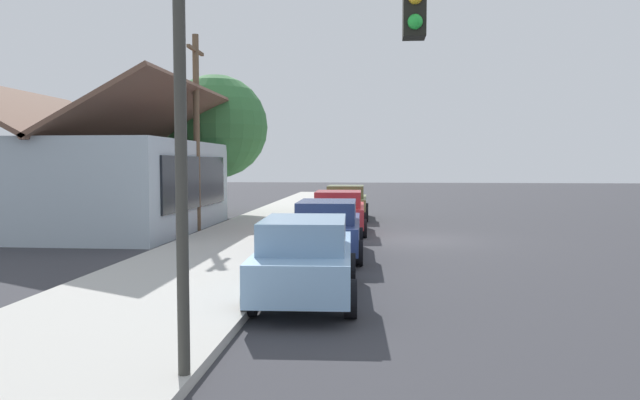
{
  "coord_description": "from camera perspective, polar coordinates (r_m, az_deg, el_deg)",
  "views": [
    {
      "loc": [
        -19.91,
        1.43,
        2.6
      ],
      "look_at": [
        -2.13,
        3.06,
        1.48
      ],
      "focal_mm": 32.68,
      "sensor_mm": 36.0,
      "label": 1
    }
  ],
  "objects": [
    {
      "name": "ground_plane",
      "position": [
        20.13,
        9.31,
        -3.88
      ],
      "size": [
        120.0,
        120.0,
        0.0
      ],
      "primitive_type": "plane",
      "color": "#38383D"
    },
    {
      "name": "sidewalk_curb",
      "position": [
        20.5,
        -6.54,
        -3.5
      ],
      "size": [
        60.0,
        4.2,
        0.16
      ],
      "primitive_type": "cube",
      "color": "#B2AFA8",
      "rests_on": "ground"
    },
    {
      "name": "car_skyblue",
      "position": [
        11.17,
        -1.4,
        -5.62
      ],
      "size": [
        4.68,
        2.06,
        1.59
      ],
      "rotation": [
        0.0,
        0.0,
        0.04
      ],
      "color": "#8CB7E0",
      "rests_on": "ground"
    },
    {
      "name": "car_navy",
      "position": [
        16.19,
        0.79,
        -2.74
      ],
      "size": [
        4.78,
        2.02,
        1.59
      ],
      "rotation": [
        0.0,
        0.0,
        0.02
      ],
      "color": "navy",
      "rests_on": "ground"
    },
    {
      "name": "car_cherry",
      "position": [
        21.75,
        1.86,
        -1.12
      ],
      "size": [
        4.53,
        2.14,
        1.59
      ],
      "rotation": [
        0.0,
        0.0,
        0.02
      ],
      "color": "red",
      "rests_on": "ground"
    },
    {
      "name": "car_olive",
      "position": [
        27.28,
        2.57,
        -0.17
      ],
      "size": [
        4.45,
        2.11,
        1.59
      ],
      "rotation": [
        0.0,
        0.0,
        0.01
      ],
      "color": "olive",
      "rests_on": "ground"
    },
    {
      "name": "storefront_building",
      "position": [
        24.12,
        -20.7,
        1.65
      ],
      "size": [
        10.03,
        7.94,
        5.62
      ],
      "color": "#ADBCC6",
      "rests_on": "ground"
    },
    {
      "name": "shade_tree",
      "position": [
        29.42,
        -10.13,
        7.06
      ],
      "size": [
        5.09,
        5.09,
        6.97
      ],
      "color": "brown",
      "rests_on": "ground"
    },
    {
      "name": "traffic_light_main",
      "position": [
        6.58,
        -4.63,
        11.35
      ],
      "size": [
        0.37,
        2.79,
        5.2
      ],
      "color": "#383833",
      "rests_on": "ground"
    },
    {
      "name": "utility_pole_wooden",
      "position": [
        22.95,
        -12.0,
        6.83
      ],
      "size": [
        1.8,
        0.24,
        7.5
      ],
      "color": "brown",
      "rests_on": "ground"
    },
    {
      "name": "fire_hydrant_red",
      "position": [
        24.92,
        -1.14,
        -1.25
      ],
      "size": [
        0.22,
        0.22,
        0.71
      ],
      "color": "red",
      "rests_on": "sidewalk_curb"
    }
  ]
}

